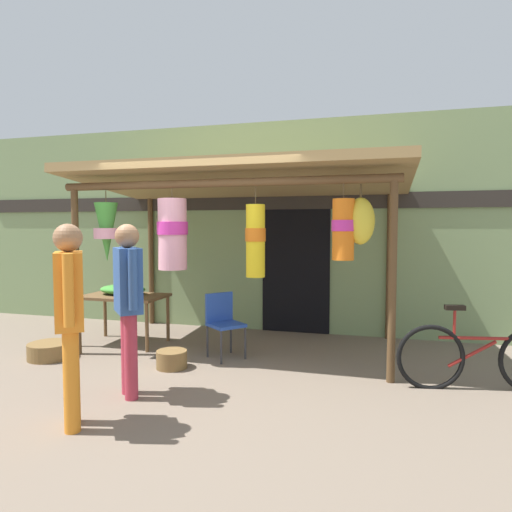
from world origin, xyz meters
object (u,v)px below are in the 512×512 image
parked_bicycle (481,357)px  vendor_in_orange (70,308)px  wicker_basket_by_table (50,351)px  flower_heap_on_table (123,289)px  wicker_basket_spare (172,359)px  folding_chair (223,319)px  customer_foreground (128,295)px  display_table (124,300)px

parked_bicycle → vendor_in_orange: bearing=-151.6°
wicker_basket_by_table → vendor_in_orange: vendor_in_orange is taller
flower_heap_on_table → wicker_basket_by_table: flower_heap_on_table is taller
parked_bicycle → wicker_basket_by_table: bearing=-176.9°
wicker_basket_by_table → wicker_basket_spare: bearing=2.4°
wicker_basket_by_table → flower_heap_on_table: bearing=64.1°
folding_chair → wicker_basket_spare: folding_chair is taller
folding_chair → customer_foreground: (-0.44, -1.56, 0.53)m
flower_heap_on_table → customer_foreground: bearing=-56.5°
parked_bicycle → display_table: bearing=172.1°
display_table → wicker_basket_spare: 1.55m
folding_chair → wicker_basket_spare: size_ratio=2.26×
folding_chair → parked_bicycle: bearing=-7.6°
wicker_basket_spare → display_table: bearing=144.1°
display_table → flower_heap_on_table: (-0.05, 0.06, 0.15)m
flower_heap_on_table → folding_chair: bearing=-10.3°
parked_bicycle → vendor_in_orange: vendor_in_orange is taller
wicker_basket_spare → vendor_in_orange: 1.94m
customer_foreground → display_table: bearing=123.3°
wicker_basket_by_table → parked_bicycle: 5.18m
flower_heap_on_table → folding_chair: (1.67, -0.30, -0.29)m
folding_chair → wicker_basket_by_table: bearing=-162.4°
flower_heap_on_table → wicker_basket_spare: (1.23, -0.92, -0.69)m
vendor_in_orange → customer_foreground: customer_foreground is taller
display_table → flower_heap_on_table: bearing=129.1°
parked_bicycle → flower_heap_on_table: bearing=171.5°
parked_bicycle → customer_foreground: (-3.46, -1.15, 0.69)m
flower_heap_on_table → parked_bicycle: 4.76m
flower_heap_on_table → parked_bicycle: size_ratio=0.40×
wicker_basket_spare → folding_chair: bearing=54.1°
wicker_basket_by_table → parked_bicycle: size_ratio=0.32×
folding_chair → vendor_in_orange: size_ratio=0.48×
flower_heap_on_table → vendor_in_orange: size_ratio=0.40×
folding_chair → customer_foreground: size_ratio=0.48×
wicker_basket_spare → wicker_basket_by_table: bearing=-177.6°
folding_chair → wicker_basket_by_table: (-2.15, -0.68, -0.40)m
display_table → wicker_basket_by_table: display_table is taller
wicker_basket_by_table → wicker_basket_spare: (1.71, 0.07, 0.00)m
folding_chair → customer_foreground: bearing=-105.9°
vendor_in_orange → wicker_basket_by_table: bearing=134.9°
vendor_in_orange → customer_foreground: (0.09, 0.76, 0.00)m
display_table → customer_foreground: size_ratio=0.68×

